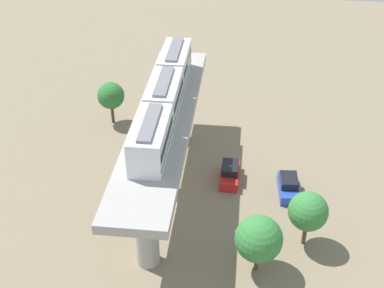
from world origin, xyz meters
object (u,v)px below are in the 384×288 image
object	(u,v)px
tree_near_viaduct	(111,96)
tree_mid_lot	(308,211)
parked_car_red	(230,173)
tree_far_corner	(259,239)
parked_car_blue	(288,186)
train	(164,97)

from	to	relation	value
tree_near_viaduct	tree_mid_lot	size ratio (longest dim) A/B	0.97
parked_car_red	tree_far_corner	bearing A→B (deg)	-75.63
parked_car_blue	tree_far_corner	distance (m)	11.06
parked_car_blue	tree_near_viaduct	xyz separation A→B (m)	(-20.03, 11.01, 2.83)
train	tree_far_corner	distance (m)	15.11
train	tree_near_viaduct	world-z (taller)	train
train	tree_far_corner	size ratio (longest dim) A/B	3.87
tree_near_viaduct	tree_far_corner	distance (m)	27.29
parked_car_red	tree_near_viaduct	size ratio (longest dim) A/B	0.82
parked_car_red	train	bearing A→B (deg)	-165.59
tree_mid_lot	tree_far_corner	xyz separation A→B (m)	(-4.06, -3.45, -0.24)
train	parked_car_red	distance (m)	11.11
train	parked_car_blue	size ratio (longest dim) A/B	4.77
parked_car_blue	tree_far_corner	xyz separation A→B (m)	(-3.00, -10.32, 2.62)
train	parked_car_red	xyz separation A→B (m)	(6.17, 1.44, -9.13)
parked_car_blue	tree_near_viaduct	bearing A→B (deg)	147.89
parked_car_red	parked_car_blue	size ratio (longest dim) A/B	0.99
parked_car_red	tree_near_viaduct	world-z (taller)	tree_near_viaduct
parked_car_blue	tree_mid_lot	bearing A→B (deg)	-84.58
tree_far_corner	train	bearing A→B (deg)	130.81
parked_car_blue	tree_near_viaduct	size ratio (longest dim) A/B	0.83
tree_mid_lot	tree_far_corner	size ratio (longest dim) A/B	1.00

